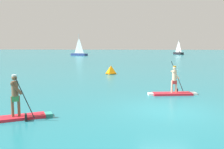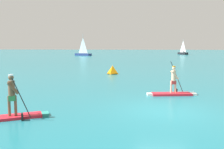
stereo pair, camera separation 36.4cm
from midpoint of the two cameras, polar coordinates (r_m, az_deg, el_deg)
The scene contains 6 objects.
ground at distance 11.22m, azimuth 13.18°, elevation -8.41°, with size 440.00×440.00×0.00m, color #1E727F.
paddleboarder_near_left at distance 10.37m, azimuth -22.02°, elevation -7.80°, with size 2.74×1.82×1.83m.
paddleboarder_mid_center at distance 14.72m, azimuth 15.06°, elevation -3.52°, with size 2.99×1.22×2.03m.
race_marker_buoy at distance 25.19m, azimuth 0.54°, elevation 1.02°, with size 1.17×1.17×0.91m.
sailboat_left_horizon at distance 77.61m, azimuth -6.87°, elevation 5.12°, with size 6.00×4.11×7.02m.
sailboat_right_horizon at distance 90.69m, azimuth 16.86°, elevation 5.13°, with size 3.17×5.39×5.59m.
Camera 2 is at (-0.83, -10.77, 2.90)m, focal length 37.82 mm.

